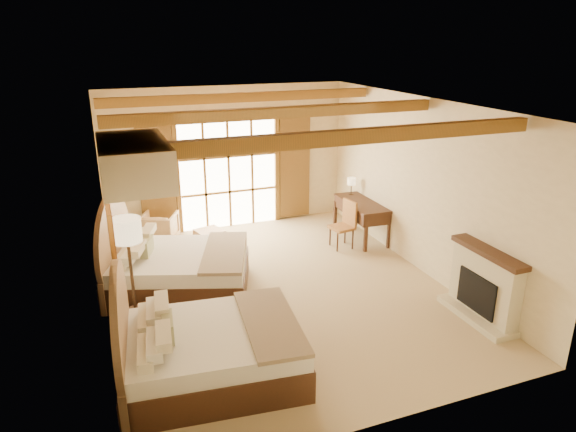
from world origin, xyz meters
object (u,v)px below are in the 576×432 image
bed_near (199,349)px  armchair (160,228)px  desk (361,219)px  nightstand (139,329)px  bed_far (170,267)px

bed_near → armchair: size_ratio=3.40×
desk → bed_near: bearing=-137.3°
bed_near → desk: 5.63m
bed_near → desk: bed_near is taller
nightstand → armchair: 3.95m
nightstand → desk: 5.57m
bed_far → nightstand: bed_far is taller
bed_far → desk: size_ratio=1.81×
armchair → desk: bearing=-173.2°
bed_far → armchair: bearing=106.0°
armchair → bed_near: bearing=112.6°
nightstand → desk: bearing=7.8°
armchair → desk: desk is taller
bed_far → desk: bed_far is taller
nightstand → desk: (4.95, 2.54, 0.18)m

